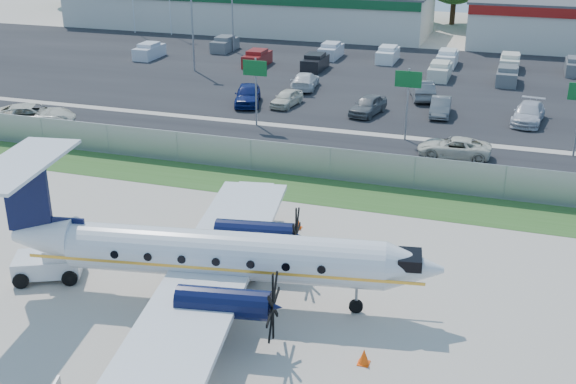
% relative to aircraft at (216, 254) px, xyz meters
% --- Properties ---
extents(ground, '(170.00, 170.00, 0.00)m').
position_rel_aircraft_xyz_m(ground, '(0.80, 1.03, -2.21)').
color(ground, '#BAAE9D').
rests_on(ground, ground).
extents(grass_verge, '(170.00, 4.00, 0.02)m').
position_rel_aircraft_xyz_m(grass_verge, '(0.80, 13.03, -2.21)').
color(grass_verge, '#2D561E').
rests_on(grass_verge, ground).
extents(access_road, '(170.00, 8.00, 0.02)m').
position_rel_aircraft_xyz_m(access_road, '(0.80, 20.03, -2.20)').
color(access_road, black).
rests_on(access_road, ground).
extents(parking_lot, '(170.00, 32.00, 0.02)m').
position_rel_aircraft_xyz_m(parking_lot, '(0.80, 41.03, -2.20)').
color(parking_lot, black).
rests_on(parking_lot, ground).
extents(perimeter_fence, '(120.00, 0.06, 1.99)m').
position_rel_aircraft_xyz_m(perimeter_fence, '(0.80, 15.03, -1.21)').
color(perimeter_fence, gray).
rests_on(perimeter_fence, ground).
extents(building_west, '(46.40, 12.40, 5.24)m').
position_rel_aircraft_xyz_m(building_west, '(-23.20, 63.01, 0.42)').
color(building_west, silver).
rests_on(building_west, ground).
extents(sign_left, '(1.80, 0.26, 5.00)m').
position_rel_aircraft_xyz_m(sign_left, '(-7.20, 23.93, 1.40)').
color(sign_left, gray).
rests_on(sign_left, ground).
extents(sign_mid, '(1.80, 0.26, 5.00)m').
position_rel_aircraft_xyz_m(sign_mid, '(3.80, 23.93, 1.40)').
color(sign_mid, gray).
rests_on(sign_mid, ground).
extents(light_pole_nw, '(0.90, 0.35, 9.09)m').
position_rel_aircraft_xyz_m(light_pole_nw, '(-19.20, 39.03, 3.02)').
color(light_pole_nw, gray).
rests_on(light_pole_nw, ground).
extents(light_pole_sw, '(0.90, 0.35, 9.09)m').
position_rel_aircraft_xyz_m(light_pole_sw, '(-19.20, 49.03, 3.02)').
color(light_pole_sw, gray).
rests_on(light_pole_sw, ground).
extents(tree_line, '(112.00, 6.00, 14.00)m').
position_rel_aircraft_xyz_m(tree_line, '(0.80, 75.03, -2.21)').
color(tree_line, '#245C1B').
rests_on(tree_line, ground).
extents(aircraft, '(18.76, 18.41, 5.73)m').
position_rel_aircraft_xyz_m(aircraft, '(0.00, 0.00, 0.00)').
color(aircraft, silver).
rests_on(aircraft, ground).
extents(pushback_tug, '(3.34, 2.99, 1.54)m').
position_rel_aircraft_xyz_m(pushback_tug, '(-7.81, -0.29, -1.48)').
color(pushback_tug, silver).
rests_on(pushback_tug, ground).
extents(baggage_cart_near, '(2.01, 1.60, 0.92)m').
position_rel_aircraft_xyz_m(baggage_cart_near, '(0.12, 1.85, -1.79)').
color(baggage_cart_near, gray).
rests_on(baggage_cart_near, ground).
extents(cone_nose, '(0.43, 0.43, 0.61)m').
position_rel_aircraft_xyz_m(cone_nose, '(6.75, -2.36, -1.93)').
color(cone_nose, '#FF4B08').
rests_on(cone_nose, ground).
extents(cone_starboard_wing, '(0.42, 0.42, 0.60)m').
position_rel_aircraft_xyz_m(cone_starboard_wing, '(1.03, 7.90, -1.93)').
color(cone_starboard_wing, '#FF4B08').
rests_on(cone_starboard_wing, ground).
extents(road_car_west, '(6.81, 5.09, 1.72)m').
position_rel_aircraft_xyz_m(road_car_west, '(-22.54, 18.42, -2.21)').
color(road_car_west, beige).
rests_on(road_car_west, ground).
extents(road_car_mid, '(4.70, 2.22, 1.30)m').
position_rel_aircraft_xyz_m(road_car_mid, '(7.39, 21.39, -2.21)').
color(road_car_mid, beige).
rests_on(road_car_mid, ground).
extents(parked_car_a, '(3.28, 5.20, 1.65)m').
position_rel_aircraft_xyz_m(parked_car_a, '(-9.90, 29.23, -2.21)').
color(parked_car_a, navy).
rests_on(parked_car_a, ground).
extents(parked_car_b, '(2.02, 4.00, 1.31)m').
position_rel_aircraft_xyz_m(parked_car_b, '(-6.74, 29.76, -2.21)').
color(parked_car_b, beige).
rests_on(parked_car_b, ground).
extents(parked_car_c, '(2.60, 4.59, 1.47)m').
position_rel_aircraft_xyz_m(parked_car_c, '(-0.01, 29.41, -2.21)').
color(parked_car_c, '#595B5E').
rests_on(parked_car_c, ground).
extents(parked_car_d, '(1.72, 4.28, 1.38)m').
position_rel_aircraft_xyz_m(parked_car_d, '(5.37, 30.87, -2.21)').
color(parked_car_d, '#595B5E').
rests_on(parked_car_d, ground).
extents(parked_car_e, '(2.60, 5.25, 1.47)m').
position_rel_aircraft_xyz_m(parked_car_e, '(11.83, 30.91, -2.21)').
color(parked_car_e, silver).
rests_on(parked_car_e, ground).
extents(parked_car_f, '(2.62, 5.16, 1.43)m').
position_rel_aircraft_xyz_m(parked_car_f, '(-6.99, 35.67, -2.21)').
color(parked_car_f, silver).
rests_on(parked_car_f, ground).
extents(parked_car_g, '(2.87, 5.12, 1.60)m').
position_rel_aircraft_xyz_m(parked_car_g, '(3.30, 35.39, -2.21)').
color(parked_car_g, '#595B5E').
rests_on(parked_car_g, ground).
extents(far_parking_rows, '(56.00, 10.00, 1.60)m').
position_rel_aircraft_xyz_m(far_parking_rows, '(0.80, 46.03, -2.21)').
color(far_parking_rows, gray).
rests_on(far_parking_rows, ground).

